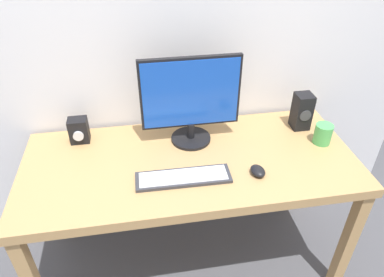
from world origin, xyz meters
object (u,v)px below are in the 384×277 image
at_px(desk, 190,171).
at_px(monitor, 191,99).
at_px(keyboard_primary, 183,177).
at_px(mouse, 258,171).
at_px(audio_controller, 79,130).
at_px(speaker_right, 302,111).
at_px(coffee_mug, 323,134).

distance_m(desk, monitor, 0.35).
relative_size(desk, keyboard_primary, 3.74).
distance_m(mouse, audio_controller, 0.91).
distance_m(mouse, speaker_right, 0.49).
bearing_deg(audio_controller, monitor, -7.57).
relative_size(speaker_right, audio_controller, 1.52).
bearing_deg(desk, speaker_right, 15.89).
bearing_deg(audio_controller, keyboard_primary, -38.31).
height_order(speaker_right, audio_controller, speaker_right).
bearing_deg(desk, keyboard_primary, -111.30).
bearing_deg(audio_controller, desk, -24.45).
bearing_deg(speaker_right, mouse, -135.60).
bearing_deg(mouse, speaker_right, 35.12).
height_order(monitor, audio_controller, monitor).
distance_m(monitor, audio_controller, 0.59).
relative_size(keyboard_primary, mouse, 4.99).
height_order(mouse, speaker_right, speaker_right).
xyz_separation_m(monitor, audio_controller, (-0.56, 0.07, -0.17)).
height_order(keyboard_primary, speaker_right, speaker_right).
xyz_separation_m(monitor, mouse, (0.26, -0.32, -0.22)).
xyz_separation_m(desk, coffee_mug, (0.68, 0.02, 0.13)).
relative_size(monitor, mouse, 5.67).
relative_size(keyboard_primary, speaker_right, 2.17).
distance_m(desk, speaker_right, 0.68).
relative_size(monitor, keyboard_primary, 1.14).
distance_m(monitor, speaker_right, 0.61).
distance_m(desk, coffee_mug, 0.69).
distance_m(keyboard_primary, mouse, 0.34).
height_order(desk, keyboard_primary, keyboard_primary).
bearing_deg(coffee_mug, keyboard_primary, -167.75).
bearing_deg(audio_controller, mouse, -26.07).
height_order(audio_controller, coffee_mug, audio_controller).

